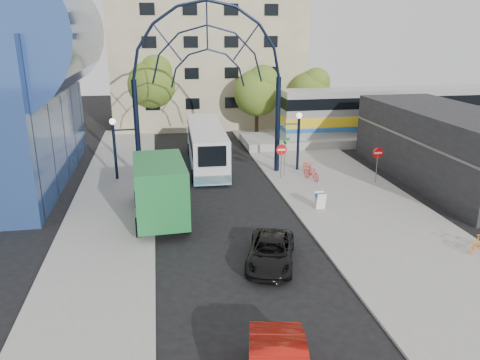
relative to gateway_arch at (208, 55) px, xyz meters
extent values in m
plane|color=black|center=(0.00, -14.00, -8.56)|extent=(120.00, 120.00, 0.00)
cube|color=gray|center=(8.00, -10.00, -8.50)|extent=(8.00, 56.00, 0.12)
cube|color=gray|center=(-6.50, -8.00, -8.50)|extent=(5.00, 50.00, 0.12)
cylinder|color=black|center=(-5.00, 0.00, -5.06)|extent=(0.36, 0.36, 7.00)
cylinder|color=black|center=(5.00, 0.00, -5.06)|extent=(0.36, 0.36, 7.00)
cylinder|color=black|center=(-6.60, 0.00, -6.56)|extent=(0.20, 0.20, 4.00)
cylinder|color=black|center=(6.60, 0.00, -6.56)|extent=(0.20, 0.20, 4.00)
sphere|color=white|center=(-6.60, 0.00, -4.36)|extent=(0.44, 0.44, 0.44)
sphere|color=white|center=(6.60, 0.00, -4.36)|extent=(0.44, 0.44, 0.44)
cylinder|color=slate|center=(4.80, -2.00, -7.34)|extent=(0.06, 0.06, 2.20)
cylinder|color=red|center=(4.80, -2.00, -6.34)|extent=(0.80, 0.04, 0.80)
cube|color=white|center=(4.80, -2.03, -6.34)|extent=(0.55, 0.02, 0.12)
cylinder|color=slate|center=(11.00, -4.00, -7.34)|extent=(0.06, 0.06, 2.20)
cylinder|color=red|center=(11.00, -4.00, -6.34)|extent=(0.76, 0.04, 0.76)
cube|color=white|center=(11.00, -4.03, -6.34)|extent=(0.55, 0.02, 0.12)
cylinder|color=slate|center=(5.20, -1.40, -7.04)|extent=(0.05, 0.05, 2.80)
cube|color=#146626|center=(5.20, -1.40, -5.74)|extent=(0.70, 0.03, 0.18)
cube|color=#146626|center=(5.20, -1.40, -5.99)|extent=(0.03, 0.70, 0.18)
cube|color=white|center=(5.60, -8.20, -7.94)|extent=(0.55, 0.26, 0.99)
cube|color=white|center=(5.60, -7.85, -7.94)|extent=(0.55, 0.26, 0.99)
cube|color=#1E59A5|center=(5.60, -8.02, -7.61)|extent=(0.55, 0.42, 0.14)
cylinder|color=#2D4B8B|center=(-12.00, 1.00, 1.44)|extent=(9.00, 16.00, 9.00)
cube|color=black|center=(16.00, -4.00, -6.06)|extent=(6.00, 16.00, 5.00)
cube|color=tan|center=(2.00, 21.00, -1.56)|extent=(20.00, 12.00, 14.00)
cube|color=gray|center=(20.00, 8.00, -8.16)|extent=(32.00, 5.00, 0.80)
cube|color=#B7B7BC|center=(20.00, 8.00, -5.66)|extent=(25.00, 3.00, 4.20)
cube|color=gold|center=(20.00, 8.00, -6.26)|extent=(25.10, 3.05, 0.90)
cube|color=black|center=(20.00, 8.00, -4.66)|extent=(25.05, 3.05, 1.00)
cube|color=#1E59A5|center=(20.00, 8.00, -6.96)|extent=(25.10, 3.05, 0.35)
cylinder|color=#382314|center=(6.00, 12.00, -7.30)|extent=(0.36, 0.36, 2.52)
sphere|color=#305917|center=(6.00, 12.00, -4.22)|extent=(4.48, 4.48, 4.48)
sphere|color=#305917|center=(6.50, 11.70, -3.10)|extent=(3.08, 3.08, 3.08)
cylinder|color=#382314|center=(-4.00, 16.00, -7.12)|extent=(0.36, 0.36, 2.88)
sphere|color=#305917|center=(-4.00, 16.00, -3.60)|extent=(5.12, 5.12, 5.12)
sphere|color=#305917|center=(-3.50, 15.70, -2.32)|extent=(3.52, 3.52, 3.52)
cylinder|color=#382314|center=(12.00, 14.00, -7.39)|extent=(0.36, 0.36, 2.34)
sphere|color=#305917|center=(12.00, 14.00, -4.53)|extent=(4.16, 4.16, 4.16)
sphere|color=#305917|center=(12.50, 13.70, -3.49)|extent=(2.86, 2.86, 2.86)
cube|color=silver|center=(0.04, 2.66, -6.84)|extent=(2.87, 11.34, 2.84)
cube|color=#63B8DE|center=(0.04, 2.66, -8.02)|extent=(2.90, 11.34, 0.69)
cube|color=black|center=(0.04, 2.66, -6.26)|extent=(2.91, 11.11, 0.88)
cube|color=black|center=(-0.15, -3.03, -6.30)|extent=(1.85, 0.20, 1.37)
cube|color=black|center=(0.23, 8.24, -6.99)|extent=(2.35, 0.25, 1.57)
cylinder|color=black|center=(-1.06, 6.19, -8.09)|extent=(0.31, 0.95, 0.94)
cylinder|color=black|center=(1.38, 6.11, -8.09)|extent=(0.31, 0.95, 0.94)
cylinder|color=black|center=(-1.32, -1.46, -8.09)|extent=(0.31, 0.95, 0.94)
cylinder|color=black|center=(1.12, -1.54, -8.09)|extent=(0.31, 0.95, 0.94)
cube|color=black|center=(-3.79, -5.33, -7.36)|extent=(2.64, 2.74, 2.40)
cube|color=black|center=(-3.85, -4.02, -6.86)|extent=(2.19, 0.22, 1.09)
cube|color=#1C6B31|center=(-3.62, -8.60, -6.48)|extent=(2.87, 5.15, 3.06)
cylinder|color=black|center=(-5.02, -5.72, -8.03)|extent=(0.34, 1.06, 1.05)
cylinder|color=black|center=(-2.51, -5.59, -8.03)|extent=(0.34, 1.06, 1.05)
cylinder|color=black|center=(-4.81, -9.97, -8.03)|extent=(0.34, 1.06, 1.05)
cylinder|color=black|center=(-2.30, -9.84, -8.03)|extent=(0.34, 1.06, 1.05)
imported|color=black|center=(1.18, -13.97, -7.95)|extent=(3.25, 4.79, 1.22)
imported|color=#FC4932|center=(7.14, -0.93, -7.97)|extent=(0.73, 1.83, 0.94)
imported|color=red|center=(6.85, -2.62, -7.94)|extent=(1.01, 1.73, 1.00)
imported|color=#CA7128|center=(11.18, -14.71, -7.97)|extent=(1.61, 0.90, 0.93)
camera|label=1|loc=(-3.50, -32.51, 1.64)|focal=35.00mm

